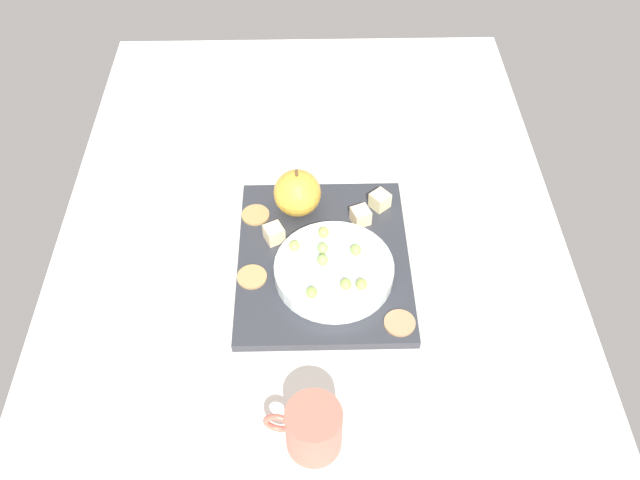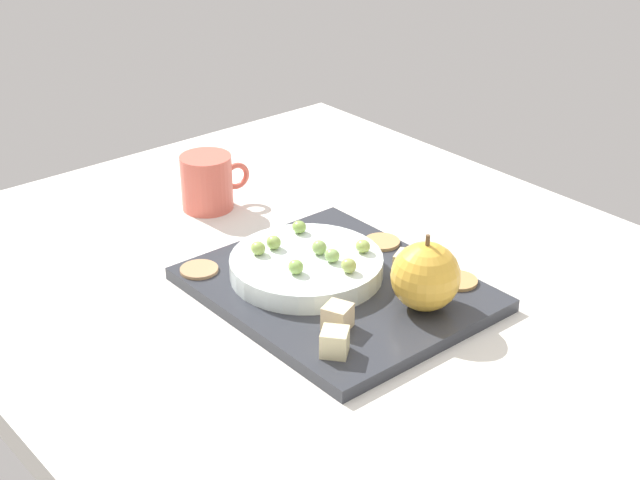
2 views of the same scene
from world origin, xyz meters
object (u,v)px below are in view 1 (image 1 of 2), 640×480
grape_0 (309,293)px  grape_1 (321,232)px  cracker_0 (396,323)px  grape_7 (320,248)px  cup (311,429)px  apple_whole (294,193)px  cheese_cube_0 (271,234)px  serving_dish (331,270)px  cheese_cube_2 (377,200)px  grape_2 (291,246)px  grape_5 (319,260)px  cheese_cube_1 (358,216)px  grape_3 (358,284)px  platter (320,259)px  grape_6 (343,284)px  cracker_2 (249,277)px  grape_4 (353,250)px  cracker_1 (253,215)px

grape_0 → grape_1: (11.49, -1.85, 0.08)cm
cracker_0 → grape_7: bearing=42.5°
grape_0 → cup: (-20.49, 0.03, -0.84)cm
apple_whole → cheese_cube_0: 7.94cm
serving_dish → grape_0: (-5.58, 3.27, 1.99)cm
cheese_cube_2 → grape_2: size_ratio=1.47×
grape_5 → cup: bearing=176.5°
cheese_cube_2 → cheese_cube_0: bearing=111.9°
cheese_cube_1 → grape_3: size_ratio=1.47×
grape_1 → grape_5: size_ratio=1.00×
platter → grape_5: grape_5 is taller
cheese_cube_2 → grape_0: 23.25cm
grape_6 → cheese_cube_1: bearing=-11.7°
platter → grape_1: size_ratio=17.32×
grape_2 → grape_3: same height
cheese_cube_0 → cracker_2: cheese_cube_0 is taller
grape_0 → grape_5: 6.14cm
cheese_cube_0 → grape_2: size_ratio=1.47×
serving_dish → grape_4: size_ratio=9.72×
grape_4 → cup: (-28.33, 6.69, -0.91)cm
grape_3 → grape_4: size_ratio=1.00×
serving_dish → grape_2: 7.13cm
grape_4 → grape_5: 5.44cm
cheese_cube_0 → grape_1: 8.26cm
grape_0 → grape_5: size_ratio=1.00×
grape_1 → cup: (-31.98, 1.88, -0.92)cm
apple_whole → grape_1: bearing=-153.3°
platter → grape_1: 4.55cm
grape_6 → grape_7: bearing=24.7°
cracker_0 → grape_4: 13.12cm
grape_7 → platter: bearing=-8.0°
serving_dish → apple_whole: apple_whole is taller
cheese_cube_2 → grape_3: 19.42cm
grape_2 → cup: 29.53cm
cracker_1 → grape_3: (-17.06, -16.41, 3.03)cm
platter → grape_3: size_ratio=17.32×
cracker_2 → grape_7: grape_7 is taller
cheese_cube_0 → grape_2: (-4.21, -3.32, 1.84)cm
grape_5 → grape_1: bearing=-3.0°
grape_1 → grape_5: 5.57cm
cracker_1 → grape_1: size_ratio=2.46×
apple_whole → cheese_cube_2: size_ratio=2.83×
platter → cracker_0: 16.80cm
cracker_1 → grape_6: 22.32cm
platter → grape_0: (-9.41, 1.78, 3.97)cm
grape_3 → grape_7: (7.03, 5.51, -0.00)cm
grape_0 → grape_2: bearing=16.9°
serving_dish → apple_whole: size_ratio=2.33×
platter → serving_dish: (-3.83, -1.49, 1.98)cm
cheese_cube_1 → grape_2: grape_2 is taller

